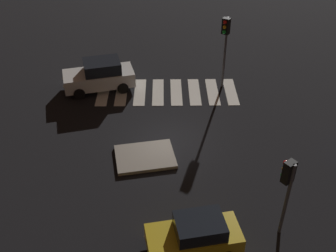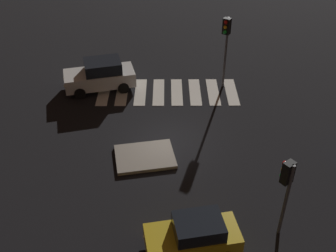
# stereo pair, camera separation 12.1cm
# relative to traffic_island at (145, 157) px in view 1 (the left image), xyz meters

# --- Properties ---
(ground_plane) EXTENTS (80.00, 80.00, 0.00)m
(ground_plane) POSITION_rel_traffic_island_xyz_m (-1.17, -1.37, -0.09)
(ground_plane) COLOR black
(traffic_island) EXTENTS (3.28, 2.69, 0.18)m
(traffic_island) POSITION_rel_traffic_island_xyz_m (0.00, 0.00, 0.00)
(traffic_island) COLOR gray
(traffic_island) RESTS_ON ground
(car_white) EXTENTS (4.66, 2.85, 1.92)m
(car_white) POSITION_rel_traffic_island_xyz_m (3.06, -6.92, 0.85)
(car_white) COLOR silver
(car_white) RESTS_ON ground
(car_yellow) EXTENTS (3.87, 2.22, 1.61)m
(car_yellow) POSITION_rel_traffic_island_xyz_m (-2.14, 5.59, 0.70)
(car_yellow) COLOR gold
(car_yellow) RESTS_ON ground
(traffic_light_south) EXTENTS (0.54, 0.53, 4.64)m
(traffic_light_south) POSITION_rel_traffic_island_xyz_m (-4.65, -6.98, 3.42)
(traffic_light_south) COLOR #47474C
(traffic_light_south) RESTS_ON ground
(traffic_light_west) EXTENTS (0.54, 0.53, 3.66)m
(traffic_light_west) POSITION_rel_traffic_island_xyz_m (-5.62, 4.63, 2.69)
(traffic_light_west) COLOR #47474C
(traffic_light_west) RESTS_ON ground
(crosswalk_near) EXTENTS (8.75, 3.20, 0.02)m
(crosswalk_near) POSITION_rel_traffic_island_xyz_m (-1.17, -6.41, -0.08)
(crosswalk_near) COLOR silver
(crosswalk_near) RESTS_ON ground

